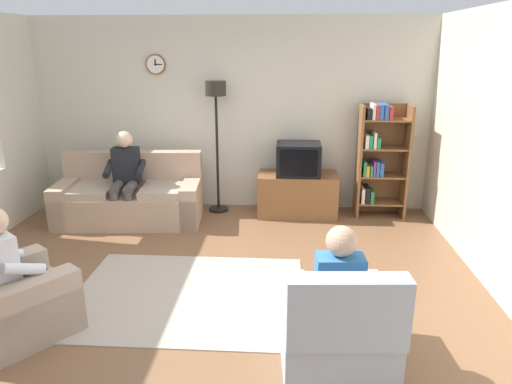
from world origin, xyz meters
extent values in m
plane|color=brown|center=(0.00, 0.00, 0.00)|extent=(12.00, 12.00, 0.00)
cube|color=beige|center=(0.00, 2.66, 1.35)|extent=(6.20, 0.12, 2.70)
cylinder|color=brown|center=(-1.04, 2.58, 2.05)|extent=(0.28, 0.03, 0.28)
cylinder|color=white|center=(-1.04, 2.56, 2.05)|extent=(0.24, 0.01, 0.24)
cube|color=black|center=(-1.04, 2.56, 2.08)|extent=(0.02, 0.01, 0.09)
cube|color=black|center=(-1.00, 2.56, 2.05)|extent=(0.11, 0.01, 0.01)
cube|color=beige|center=(-2.86, 2.10, 1.40)|extent=(0.12, 1.10, 1.20)
cube|color=tan|center=(-1.31, 1.81, 0.21)|extent=(1.96, 0.98, 0.42)
cube|color=tan|center=(-1.33, 2.17, 0.66)|extent=(1.91, 0.35, 0.48)
cube|color=tan|center=(-0.47, 1.87, 0.28)|extent=(0.28, 0.85, 0.56)
cube|color=tan|center=(-2.14, 1.74, 0.28)|extent=(0.28, 0.85, 0.56)
cube|color=tan|center=(-0.80, 1.80, 0.47)|extent=(0.65, 0.72, 0.10)
cube|color=tan|center=(-1.80, 1.72, 0.47)|extent=(0.65, 0.72, 0.10)
cube|color=brown|center=(0.96, 2.25, 0.30)|extent=(1.10, 0.56, 0.59)
cube|color=black|center=(0.96, 2.51, 0.33)|extent=(1.10, 0.04, 0.03)
cube|color=black|center=(0.96, 2.23, 0.81)|extent=(0.60, 0.48, 0.44)
cube|color=black|center=(0.96, 1.98, 0.81)|extent=(0.50, 0.01, 0.36)
cube|color=brown|center=(1.80, 2.30, 0.78)|extent=(0.04, 0.36, 1.55)
cube|color=brown|center=(2.44, 2.30, 0.78)|extent=(0.04, 0.36, 1.55)
cube|color=brown|center=(2.12, 2.47, 0.78)|extent=(0.64, 0.02, 1.55)
cube|color=brown|center=(2.12, 2.30, 0.19)|extent=(0.60, 0.34, 0.02)
cube|color=silver|center=(1.87, 2.28, 0.31)|extent=(0.04, 0.28, 0.21)
cube|color=black|center=(1.93, 2.28, 0.31)|extent=(0.06, 0.28, 0.22)
cube|color=#267F4C|center=(1.99, 2.28, 0.29)|extent=(0.05, 0.28, 0.17)
cube|color=brown|center=(2.12, 2.30, 0.58)|extent=(0.60, 0.34, 0.02)
cube|color=#267F4C|center=(1.86, 2.28, 0.69)|extent=(0.04, 0.28, 0.20)
cube|color=gold|center=(1.91, 2.28, 0.67)|extent=(0.04, 0.28, 0.15)
cube|color=#267F4C|center=(1.96, 2.28, 0.67)|extent=(0.03, 0.28, 0.15)
cube|color=#72338C|center=(2.00, 2.28, 0.70)|extent=(0.03, 0.28, 0.21)
cube|color=#2D59A5|center=(2.04, 2.28, 0.70)|extent=(0.04, 0.28, 0.21)
cube|color=#2D59A5|center=(2.09, 2.28, 0.69)|extent=(0.05, 0.28, 0.19)
cube|color=brown|center=(2.12, 2.30, 0.97)|extent=(0.60, 0.34, 0.02)
cube|color=silver|center=(1.87, 2.28, 1.07)|extent=(0.05, 0.28, 0.18)
cube|color=#267F4C|center=(1.92, 2.28, 1.07)|extent=(0.05, 0.28, 0.17)
cube|color=silver|center=(1.98, 2.28, 1.09)|extent=(0.04, 0.28, 0.21)
cube|color=#267F4C|center=(2.03, 2.28, 1.06)|extent=(0.04, 0.28, 0.15)
cube|color=brown|center=(2.12, 2.30, 1.36)|extent=(0.60, 0.34, 0.02)
cube|color=black|center=(1.87, 2.28, 1.44)|extent=(0.06, 0.28, 0.15)
cube|color=silver|center=(1.93, 2.28, 1.47)|extent=(0.04, 0.28, 0.20)
cube|color=red|center=(1.98, 2.28, 1.46)|extent=(0.04, 0.28, 0.19)
cube|color=#2D59A5|center=(2.03, 2.28, 1.47)|extent=(0.05, 0.28, 0.20)
cube|color=#2D59A5|center=(2.09, 2.28, 1.47)|extent=(0.05, 0.28, 0.20)
cube|color=red|center=(2.15, 2.28, 1.45)|extent=(0.04, 0.28, 0.17)
cylinder|color=black|center=(-0.17, 2.35, 0.01)|extent=(0.28, 0.28, 0.03)
cylinder|color=black|center=(-0.17, 2.35, 0.85)|extent=(0.04, 0.04, 1.70)
cylinder|color=black|center=(-0.17, 2.35, 1.75)|extent=(0.28, 0.28, 0.20)
cube|color=tan|center=(-1.43, -0.81, 0.20)|extent=(1.15, 1.15, 0.40)
cube|color=tan|center=(-1.66, -0.60, 0.28)|extent=(0.65, 0.75, 0.56)
cube|color=tan|center=(-1.19, -0.97, 0.28)|extent=(0.65, 0.75, 0.56)
cube|color=#9EADBC|center=(1.19, -1.01, 0.20)|extent=(0.86, 0.89, 0.40)
cube|color=#9EADBC|center=(1.21, -1.38, 0.65)|extent=(0.81, 0.23, 0.50)
cube|color=#9EADBC|center=(0.88, -1.01, 0.28)|extent=(0.25, 0.81, 0.56)
cube|color=#9EADBC|center=(1.48, -0.97, 0.28)|extent=(0.25, 0.81, 0.56)
cube|color=#AD9E8E|center=(-0.12, -0.11, 0.01)|extent=(2.20, 1.70, 0.01)
cube|color=black|center=(-1.32, 1.86, 0.78)|extent=(0.35, 0.23, 0.48)
sphere|color=beige|center=(-1.32, 1.85, 1.13)|extent=(0.22, 0.22, 0.22)
cylinder|color=#4C4742|center=(-1.22, 1.67, 0.54)|extent=(0.16, 0.39, 0.13)
cylinder|color=#4C4742|center=(-1.40, 1.66, 0.54)|extent=(0.16, 0.39, 0.13)
cylinder|color=#4C4742|center=(-1.20, 1.49, 0.26)|extent=(0.12, 0.12, 0.52)
cylinder|color=#4C4742|center=(-1.38, 1.47, 0.26)|extent=(0.12, 0.12, 0.52)
cylinder|color=black|center=(-1.11, 1.77, 0.76)|extent=(0.12, 0.34, 0.20)
cylinder|color=black|center=(-1.52, 1.74, 0.76)|extent=(0.12, 0.34, 0.20)
cylinder|color=black|center=(-1.42, -0.64, 0.42)|extent=(0.34, 0.38, 0.13)
cylinder|color=black|center=(-1.28, -0.75, 0.42)|extent=(0.34, 0.38, 0.13)
cylinder|color=black|center=(-1.30, -0.49, 0.20)|extent=(0.15, 0.15, 0.40)
cylinder|color=black|center=(-1.16, -0.60, 0.20)|extent=(0.15, 0.15, 0.40)
cylinder|color=silver|center=(-1.57, -0.64, 0.64)|extent=(0.28, 0.32, 0.20)
cylinder|color=silver|center=(-1.24, -0.90, 0.64)|extent=(0.28, 0.32, 0.20)
cube|color=#3372B2|center=(1.19, -1.06, 0.66)|extent=(0.35, 0.22, 0.48)
sphere|color=tan|center=(1.19, -1.05, 1.01)|extent=(0.22, 0.22, 0.22)
cylinder|color=#4C4742|center=(1.09, -0.88, 0.42)|extent=(0.16, 0.39, 0.13)
cylinder|color=#4C4742|center=(1.27, -0.87, 0.42)|extent=(0.16, 0.39, 0.13)
cylinder|color=#4C4742|center=(1.07, -0.69, 0.20)|extent=(0.12, 0.12, 0.40)
cylinder|color=#4C4742|center=(1.25, -0.68, 0.20)|extent=(0.12, 0.12, 0.40)
cylinder|color=#3372B2|center=(0.97, -0.98, 0.64)|extent=(0.11, 0.34, 0.20)
cylinder|color=#3372B2|center=(1.39, -0.95, 0.64)|extent=(0.11, 0.34, 0.20)
camera|label=1|loc=(0.79, -4.11, 2.32)|focal=33.14mm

